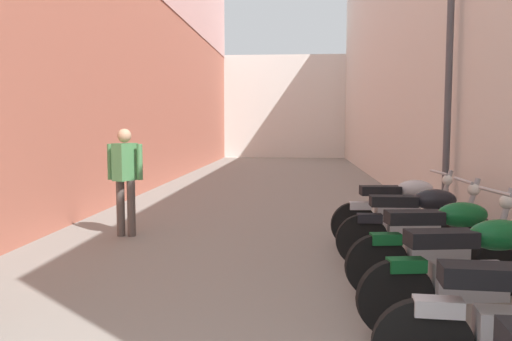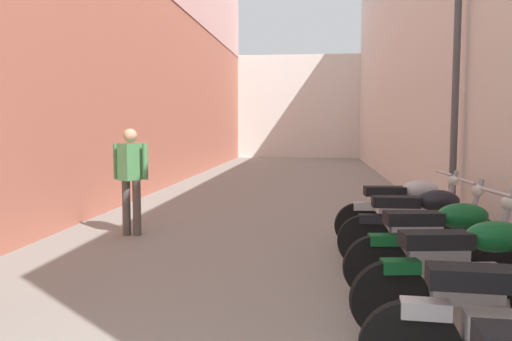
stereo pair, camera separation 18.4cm
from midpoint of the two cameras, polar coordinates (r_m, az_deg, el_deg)
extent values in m
plane|color=gray|center=(11.30, 2.55, -3.25)|extent=(41.44, 41.44, 0.00)
cube|color=#B76651|center=(14.03, -10.49, 16.51)|extent=(0.40, 25.44, 8.88)
cube|color=beige|center=(13.55, 17.27, 13.93)|extent=(0.40, 25.44, 7.55)
cube|color=silver|center=(26.90, 4.91, 6.95)|extent=(9.00, 2.00, 5.08)
cube|color=black|center=(3.28, 24.44, -10.66)|extent=(0.53, 0.26, 0.12)
cube|color=#B7B7BC|center=(3.28, 19.68, -14.12)|extent=(0.29, 0.16, 0.10)
cylinder|color=black|center=(4.19, 15.68, -13.54)|extent=(0.61, 0.17, 0.60)
cube|color=#9E9EA3|center=(4.36, 23.06, -11.36)|extent=(0.58, 0.28, 0.28)
ellipsoid|color=#0F5123|center=(4.38, 25.96, -6.56)|extent=(0.51, 0.33, 0.24)
cube|color=black|center=(4.19, 20.36, -7.15)|extent=(0.55, 0.30, 0.12)
cube|color=#0F5123|center=(4.14, 16.83, -10.04)|extent=(0.30, 0.18, 0.10)
cylinder|color=black|center=(5.51, 26.81, -9.40)|extent=(0.61, 0.16, 0.60)
cylinder|color=black|center=(5.06, 13.99, -10.27)|extent=(0.61, 0.16, 0.60)
cube|color=#9E9EA3|center=(5.21, 20.21, -8.63)|extent=(0.58, 0.27, 0.28)
ellipsoid|color=#0F5123|center=(5.22, 22.69, -4.64)|extent=(0.51, 0.32, 0.24)
cube|color=black|center=(5.06, 17.89, -5.02)|extent=(0.54, 0.29, 0.12)
cylinder|color=#9E9EA3|center=(5.41, 26.30, -5.85)|extent=(0.25, 0.09, 0.77)
cylinder|color=#9E9EA3|center=(5.32, 25.78, -2.18)|extent=(0.11, 0.58, 0.04)
sphere|color=silver|center=(5.39, 26.88, -3.21)|extent=(0.14, 0.14, 0.14)
cube|color=#0F5123|center=(5.02, 14.94, -7.36)|extent=(0.30, 0.18, 0.10)
cylinder|color=black|center=(6.38, 23.92, -7.37)|extent=(0.60, 0.09, 0.60)
cylinder|color=black|center=(6.11, 12.60, -7.59)|extent=(0.60, 0.09, 0.60)
cube|color=#9E9EA3|center=(6.18, 17.96, -6.44)|extent=(0.56, 0.21, 0.28)
ellipsoid|color=black|center=(6.17, 20.14, -3.12)|extent=(0.48, 0.27, 0.24)
cube|color=black|center=(6.08, 15.92, -3.32)|extent=(0.52, 0.23, 0.12)
cylinder|color=#9E9EA3|center=(6.29, 23.42, -4.27)|extent=(0.25, 0.06, 0.77)
cylinder|color=#9E9EA3|center=(6.23, 22.92, -1.10)|extent=(0.04, 0.58, 0.04)
sphere|color=silver|center=(6.28, 23.94, -2.01)|extent=(0.14, 0.14, 0.14)
cube|color=black|center=(6.07, 13.40, -5.19)|extent=(0.28, 0.14, 0.10)
cylinder|color=black|center=(7.34, 21.52, -5.71)|extent=(0.60, 0.13, 0.60)
cylinder|color=black|center=(7.02, 11.82, -5.95)|extent=(0.60, 0.13, 0.60)
cube|color=#9E9EA3|center=(7.12, 16.41, -4.91)|extent=(0.57, 0.25, 0.28)
ellipsoid|color=#B7B7BC|center=(7.13, 18.27, -2.02)|extent=(0.50, 0.30, 0.24)
cube|color=black|center=(7.01, 14.66, -2.20)|extent=(0.54, 0.26, 0.12)
cylinder|color=#9E9EA3|center=(7.26, 21.09, -3.01)|extent=(0.25, 0.08, 0.77)
cylinder|color=#9E9EA3|center=(7.20, 20.65, -0.26)|extent=(0.08, 0.58, 0.04)
sphere|color=silver|center=(7.25, 21.52, -1.05)|extent=(0.14, 0.14, 0.14)
cube|color=#B7B7BC|center=(6.99, 12.50, -3.84)|extent=(0.29, 0.16, 0.10)
cylinder|color=#564C47|center=(7.87, -13.40, -3.98)|extent=(0.12, 0.12, 0.82)
cylinder|color=#564C47|center=(7.81, -12.30, -4.02)|extent=(0.12, 0.12, 0.82)
cube|color=#4C8C51|center=(7.76, -12.95, 0.96)|extent=(0.32, 0.39, 0.54)
sphere|color=tan|center=(7.75, -13.00, 3.77)|extent=(0.20, 0.20, 0.20)
cylinder|color=#4C8C51|center=(7.84, -14.47, 0.97)|extent=(0.08, 0.08, 0.52)
cylinder|color=#4C8C51|center=(7.69, -11.40, 0.96)|extent=(0.08, 0.08, 0.52)
cylinder|color=#47474C|center=(8.07, 21.72, 9.31)|extent=(0.10, 0.10, 4.55)
camera|label=1|loc=(0.09, -89.05, 0.08)|focal=36.41mm
camera|label=2|loc=(0.09, 90.95, -0.08)|focal=36.41mm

